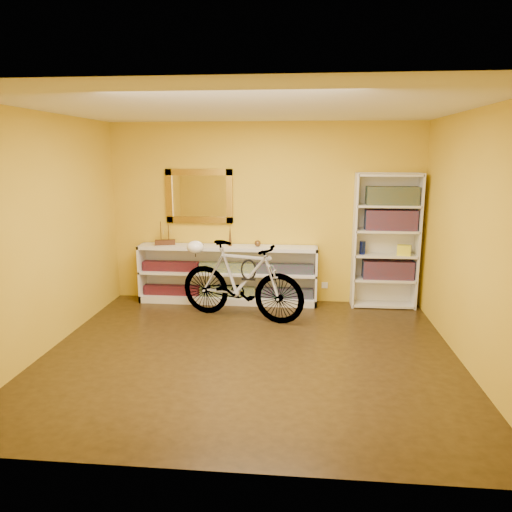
# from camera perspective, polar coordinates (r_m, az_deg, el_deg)

# --- Properties ---
(floor) EXTENTS (4.50, 4.00, 0.01)m
(floor) POSITION_cam_1_polar(r_m,az_deg,el_deg) (5.34, -0.72, -11.66)
(floor) COLOR black
(floor) RESTS_ON ground
(ceiling) EXTENTS (4.50, 4.00, 0.01)m
(ceiling) POSITION_cam_1_polar(r_m,az_deg,el_deg) (4.91, -0.81, 17.44)
(ceiling) COLOR silver
(ceiling) RESTS_ON ground
(back_wall) EXTENTS (4.50, 0.01, 2.60)m
(back_wall) POSITION_cam_1_polar(r_m,az_deg,el_deg) (6.94, 1.02, 5.09)
(back_wall) COLOR gold
(back_wall) RESTS_ON ground
(left_wall) EXTENTS (0.01, 4.00, 2.60)m
(left_wall) POSITION_cam_1_polar(r_m,az_deg,el_deg) (5.67, -24.10, 2.43)
(left_wall) COLOR gold
(left_wall) RESTS_ON ground
(right_wall) EXTENTS (0.01, 4.00, 2.60)m
(right_wall) POSITION_cam_1_polar(r_m,az_deg,el_deg) (5.23, 24.64, 1.65)
(right_wall) COLOR gold
(right_wall) RESTS_ON ground
(gilt_mirror) EXTENTS (0.98, 0.06, 0.78)m
(gilt_mirror) POSITION_cam_1_polar(r_m,az_deg,el_deg) (7.01, -6.82, 7.13)
(gilt_mirror) COLOR olive
(gilt_mirror) RESTS_ON back_wall
(wall_socket) EXTENTS (0.09, 0.02, 0.09)m
(wall_socket) POSITION_cam_1_polar(r_m,az_deg,el_deg) (7.11, 8.24, -3.49)
(wall_socket) COLOR silver
(wall_socket) RESTS_ON back_wall
(console_unit) EXTENTS (2.60, 0.35, 0.85)m
(console_unit) POSITION_cam_1_polar(r_m,az_deg,el_deg) (6.98, -3.42, -2.21)
(console_unit) COLOR silver
(console_unit) RESTS_ON floor
(cd_row_lower) EXTENTS (2.50, 0.13, 0.14)m
(cd_row_lower) POSITION_cam_1_polar(r_m,az_deg,el_deg) (7.02, -3.42, -4.27)
(cd_row_lower) COLOR black
(cd_row_lower) RESTS_ON console_unit
(cd_row_upper) EXTENTS (2.50, 0.13, 0.14)m
(cd_row_upper) POSITION_cam_1_polar(r_m,az_deg,el_deg) (6.93, -3.46, -1.37)
(cd_row_upper) COLOR navy
(cd_row_upper) RESTS_ON console_unit
(model_ship) EXTENTS (0.31, 0.18, 0.35)m
(model_ship) POSITION_cam_1_polar(r_m,az_deg,el_deg) (7.05, -10.89, 2.71)
(model_ship) COLOR #3C1F10
(model_ship) RESTS_ON console_unit
(toy_car) EXTENTS (0.00, 0.00, 0.00)m
(toy_car) POSITION_cam_1_polar(r_m,az_deg,el_deg) (6.96, -6.77, 1.28)
(toy_car) COLOR black
(toy_car) RESTS_ON console_unit
(bronze_ornament) EXTENTS (0.05, 0.05, 0.31)m
(bronze_ornament) POSITION_cam_1_polar(r_m,az_deg,el_deg) (6.85, -3.12, 2.48)
(bronze_ornament) COLOR brown
(bronze_ornament) RESTS_ON console_unit
(decorative_orb) EXTENTS (0.09, 0.09, 0.09)m
(decorative_orb) POSITION_cam_1_polar(r_m,az_deg,el_deg) (6.82, 0.20, 1.52)
(decorative_orb) COLOR brown
(decorative_orb) RESTS_ON console_unit
(bookcase) EXTENTS (0.90, 0.30, 1.90)m
(bookcase) POSITION_cam_1_polar(r_m,az_deg,el_deg) (6.91, 15.29, 1.70)
(bookcase) COLOR silver
(bookcase) RESTS_ON floor
(book_row_a) EXTENTS (0.70, 0.22, 0.26)m
(book_row_a) POSITION_cam_1_polar(r_m,az_deg,el_deg) (7.00, 15.51, -1.57)
(book_row_a) COLOR maroon
(book_row_a) RESTS_ON bookcase
(book_row_b) EXTENTS (0.70, 0.22, 0.28)m
(book_row_b) POSITION_cam_1_polar(r_m,az_deg,el_deg) (6.87, 15.84, 4.19)
(book_row_b) COLOR maroon
(book_row_b) RESTS_ON bookcase
(book_row_c) EXTENTS (0.70, 0.22, 0.25)m
(book_row_c) POSITION_cam_1_polar(r_m,az_deg,el_deg) (6.84, 16.01, 6.97)
(book_row_c) COLOR #16414F
(book_row_c) RESTS_ON bookcase
(travel_mug) EXTENTS (0.08, 0.08, 0.19)m
(travel_mug) POSITION_cam_1_polar(r_m,az_deg,el_deg) (6.86, 12.64, 0.98)
(travel_mug) COLOR navy
(travel_mug) RESTS_ON bookcase
(red_tin) EXTENTS (0.16, 0.16, 0.20)m
(red_tin) POSITION_cam_1_polar(r_m,az_deg,el_deg) (6.83, 13.87, 6.85)
(red_tin) COLOR maroon
(red_tin) RESTS_ON bookcase
(yellow_bag) EXTENTS (0.21, 0.17, 0.14)m
(yellow_bag) POSITION_cam_1_polar(r_m,az_deg,el_deg) (6.94, 17.32, 0.66)
(yellow_bag) COLOR yellow
(yellow_bag) RESTS_ON bookcase
(bicycle) EXTENTS (0.96, 1.83, 1.04)m
(bicycle) POSITION_cam_1_polar(r_m,az_deg,el_deg) (6.26, -1.78, -2.96)
(bicycle) COLOR silver
(bicycle) RESTS_ON floor
(helmet) EXTENTS (0.23, 0.22, 0.18)m
(helmet) POSITION_cam_1_polar(r_m,az_deg,el_deg) (6.47, -7.29, 1.06)
(helmet) COLOR white
(helmet) RESTS_ON bicycle
(u_lock) EXTENTS (0.20, 0.02, 0.20)m
(u_lock) POSITION_cam_1_polar(r_m,az_deg,el_deg) (6.18, -0.90, -1.65)
(u_lock) COLOR black
(u_lock) RESTS_ON bicycle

